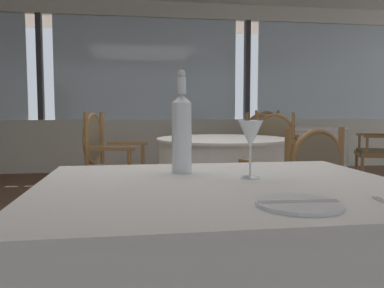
# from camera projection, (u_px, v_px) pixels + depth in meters

# --- Properties ---
(ground_plane) EXTENTS (13.97, 13.97, 0.00)m
(ground_plane) POSITION_uv_depth(u_px,v_px,m) (172.00, 256.00, 2.67)
(ground_plane) COLOR brown
(window_wall_far) EXTENTS (10.74, 0.14, 2.76)m
(window_wall_far) POSITION_uv_depth(u_px,v_px,m) (148.00, 104.00, 6.49)
(window_wall_far) COLOR silver
(window_wall_far) RESTS_ON ground_plane
(side_plate) EXTENTS (0.20, 0.20, 0.01)m
(side_plate) POSITION_uv_depth(u_px,v_px,m) (299.00, 204.00, 0.92)
(side_plate) COLOR white
(side_plate) RESTS_ON foreground_table
(butter_knife) EXTENTS (0.19, 0.03, 0.00)m
(butter_knife) POSITION_uv_depth(u_px,v_px,m) (299.00, 202.00, 0.92)
(butter_knife) COLOR silver
(butter_knife) RESTS_ON foreground_table
(water_bottle) EXTENTS (0.07, 0.07, 0.37)m
(water_bottle) POSITION_uv_depth(u_px,v_px,m) (182.00, 131.00, 1.41)
(water_bottle) COLOR white
(water_bottle) RESTS_ON foreground_table
(wine_glass) EXTENTS (0.08, 0.08, 0.19)m
(wine_glass) POSITION_uv_depth(u_px,v_px,m) (250.00, 135.00, 1.29)
(wine_glass) COLOR white
(wine_glass) RESTS_ON foreground_table
(background_table_0) EXTENTS (1.11, 1.11, 0.77)m
(background_table_0) POSITION_uv_depth(u_px,v_px,m) (305.00, 156.00, 5.34)
(background_table_0) COLOR white
(background_table_0) RESTS_ON ground_plane
(dining_chair_0_0) EXTENTS (0.60, 0.63, 0.96)m
(dining_chair_0_0) POSITION_uv_depth(u_px,v_px,m) (384.00, 144.00, 5.11)
(dining_chair_0_0) COLOR olive
(dining_chair_0_0) RESTS_ON ground_plane
(dining_chair_0_1) EXTENTS (0.58, 0.53, 1.00)m
(dining_chair_0_1) POSITION_uv_depth(u_px,v_px,m) (270.00, 137.00, 6.26)
(dining_chair_0_1) COLOR olive
(dining_chair_0_1) RESTS_ON ground_plane
(dining_chair_0_2) EXTENTS (0.65, 0.66, 0.97)m
(dining_chair_0_2) POSITION_uv_depth(u_px,v_px,m) (266.00, 147.00, 4.61)
(dining_chair_0_2) COLOR olive
(dining_chair_0_2) RESTS_ON ground_plane
(background_table_1) EXTENTS (1.09, 1.09, 0.77)m
(background_table_1) POSITION_uv_depth(u_px,v_px,m) (222.00, 184.00, 3.28)
(background_table_1) COLOR white
(background_table_1) RESTS_ON ground_plane
(dining_chair_1_0) EXTENTS (0.66, 0.66, 0.97)m
(dining_chair_1_0) POSITION_uv_depth(u_px,v_px,m) (270.00, 152.00, 4.06)
(dining_chair_1_0) COLOR olive
(dining_chair_1_0) RESTS_ON ground_plane
(dining_chair_1_1) EXTENTS (0.56, 0.61, 0.98)m
(dining_chair_1_1) POSITION_uv_depth(u_px,v_px,m) (108.00, 160.00, 3.34)
(dining_chair_1_1) COLOR olive
(dining_chair_1_1) RESTS_ON ground_plane
(dining_chair_1_2) EXTENTS (0.62, 0.57, 0.89)m
(dining_chair_1_2) POSITION_uv_depth(u_px,v_px,m) (300.00, 187.00, 2.39)
(dining_chair_1_2) COLOR olive
(dining_chair_1_2) RESTS_ON ground_plane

